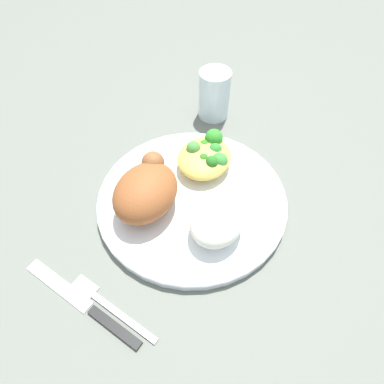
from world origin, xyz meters
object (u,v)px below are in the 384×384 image
object	(u,v)px
mac_cheese_with_broccoli	(206,155)
fork	(109,306)
plate	(192,199)
water_glass	(214,95)
knife	(89,308)
rice_pile	(217,220)
roasted_chicken	(146,190)

from	to	relation	value
mac_cheese_with_broccoli	fork	size ratio (longest dim) A/B	0.70
plate	water_glass	distance (m)	0.22
mac_cheese_with_broccoli	knife	distance (m)	0.28
fork	knife	xyz separation A→B (m)	(-0.01, 0.02, 0.00)
water_glass	rice_pile	bearing A→B (deg)	-154.99
water_glass	fork	bearing A→B (deg)	-174.63
roasted_chicken	mac_cheese_with_broccoli	bearing A→B (deg)	-20.44
mac_cheese_with_broccoli	water_glass	world-z (taller)	water_glass
rice_pile	water_glass	distance (m)	0.28
plate	water_glass	size ratio (longest dim) A/B	3.16
roasted_chicken	knife	distance (m)	0.17
rice_pile	mac_cheese_with_broccoli	size ratio (longest dim) A/B	0.89
plate	roasted_chicken	xyz separation A→B (m)	(-0.04, 0.05, 0.04)
rice_pile	mac_cheese_with_broccoli	world-z (taller)	rice_pile
plate	knife	size ratio (longest dim) A/B	1.54
rice_pile	knife	bearing A→B (deg)	149.73
fork	water_glass	bearing A→B (deg)	5.37
plate	fork	size ratio (longest dim) A/B	2.05
plate	water_glass	world-z (taller)	water_glass
mac_cheese_with_broccoli	plate	bearing A→B (deg)	-171.88
rice_pile	fork	distance (m)	0.18
water_glass	plate	bearing A→B (deg)	-164.42
roasted_chicken	fork	world-z (taller)	roasted_chicken
plate	roasted_chicken	distance (m)	0.08
plate	water_glass	bearing A→B (deg)	15.58
fork	water_glass	distance (m)	0.41
rice_pile	fork	world-z (taller)	rice_pile
knife	roasted_chicken	bearing A→B (deg)	3.72
knife	water_glass	xyz separation A→B (m)	(0.42, 0.02, 0.04)
rice_pile	plate	bearing A→B (deg)	56.59
plate	rice_pile	world-z (taller)	rice_pile
mac_cheese_with_broccoli	knife	size ratio (longest dim) A/B	0.53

